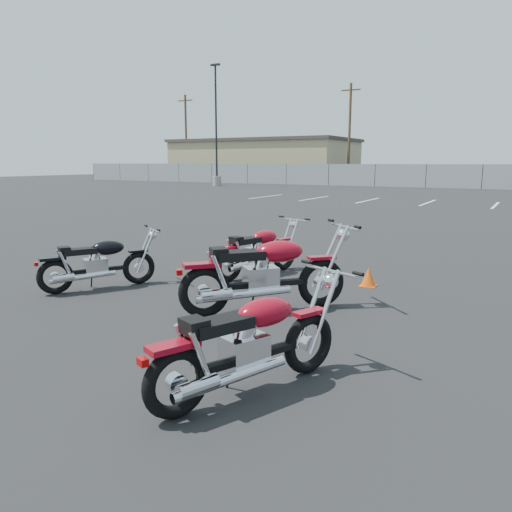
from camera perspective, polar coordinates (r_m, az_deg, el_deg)
The scene contains 12 objects.
ground at distance 6.88m, azimuth -3.92°, elevation -5.99°, with size 120.00×120.00×0.00m, color black.
motorcycle_front_red at distance 8.73m, azimuth 0.24°, elevation 0.58°, with size 0.98×1.95×0.96m.
motorcycle_second_black at distance 8.18m, azimuth -17.63°, elevation -0.73°, with size 1.28×1.79×0.92m.
motorcycle_third_red at distance 6.57m, azimuth 0.97°, elevation -1.98°, with size 1.97×2.04×1.17m.
motorcycle_rear_red at distance 4.30m, azimuth -0.82°, elevation -9.93°, with size 1.20×2.01×1.00m.
training_cone_near at distance 8.24m, azimuth 12.73°, elevation -2.34°, with size 0.25×0.25×0.30m.
light_pole_west at distance 42.00m, azimuth -4.53°, elevation 11.36°, with size 0.80×0.70×9.66m.
chainlink_fence at distance 40.68m, azimuth 24.44°, elevation 8.25°, with size 80.06×0.06×1.80m.
tan_building_west at distance 53.97m, azimuth 0.96°, elevation 10.91°, with size 18.40×10.40×4.30m.
utility_pole_a at distance 55.84m, azimuth -7.99°, elevation 13.39°, with size 1.80×0.24×9.00m.
utility_pole_b at distance 48.19m, azimuth 10.63°, elevation 13.76°, with size 1.80×0.24×9.00m.
parking_line_stripes at distance 26.30m, azimuth 15.83°, elevation 6.01°, with size 15.12×4.00×0.01m.
Camera 1 is at (3.62, -5.50, 1.97)m, focal length 35.00 mm.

